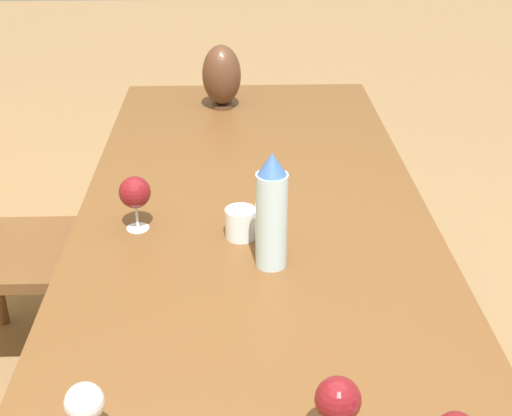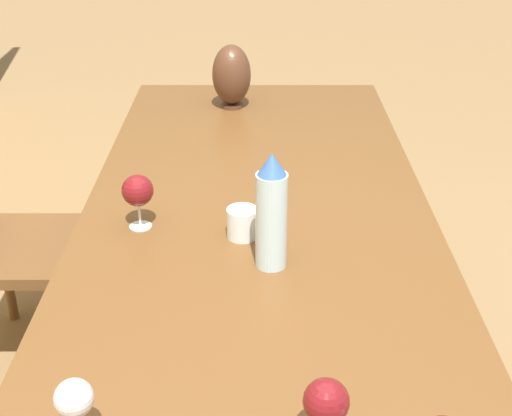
# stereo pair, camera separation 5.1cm
# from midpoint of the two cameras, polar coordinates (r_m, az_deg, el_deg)

# --- Properties ---
(dining_table) EXTENTS (2.93, 0.96, 0.76)m
(dining_table) POSITION_cam_midpoint_polar(r_m,az_deg,el_deg) (1.68, -0.69, -7.74)
(dining_table) COLOR brown
(dining_table) RESTS_ON ground_plane
(water_bottle) EXTENTS (0.07, 0.07, 0.29)m
(water_bottle) POSITION_cam_midpoint_polar(r_m,az_deg,el_deg) (1.64, 0.36, -0.37)
(water_bottle) COLOR #ADCCD6
(water_bottle) RESTS_ON dining_table
(water_tumbler) EXTENTS (0.08, 0.08, 0.08)m
(water_tumbler) POSITION_cam_midpoint_polar(r_m,az_deg,el_deg) (1.80, -2.06, -1.23)
(water_tumbler) COLOR silver
(water_tumbler) RESTS_ON dining_table
(vase) EXTENTS (0.14, 0.14, 0.24)m
(vase) POSITION_cam_midpoint_polar(r_m,az_deg,el_deg) (2.68, -3.33, 10.52)
(vase) COLOR #4C2D1E
(vase) RESTS_ON dining_table
(wine_glass_2) EXTENTS (0.08, 0.08, 0.15)m
(wine_glass_2) POSITION_cam_midpoint_polar(r_m,az_deg,el_deg) (1.84, -10.46, 1.18)
(wine_glass_2) COLOR silver
(wine_glass_2) RESTS_ON dining_table
(wine_glass_5) EXTENTS (0.08, 0.08, 0.14)m
(wine_glass_5) POSITION_cam_midpoint_polar(r_m,az_deg,el_deg) (1.20, 5.30, -15.16)
(wine_glass_5) COLOR silver
(wine_glass_5) RESTS_ON dining_table
(wine_glass_6) EXTENTS (0.07, 0.07, 0.13)m
(wine_glass_6) POSITION_cam_midpoint_polar(r_m,az_deg,el_deg) (1.23, -14.75, -14.95)
(wine_glass_6) COLOR silver
(wine_glass_6) RESTS_ON dining_table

